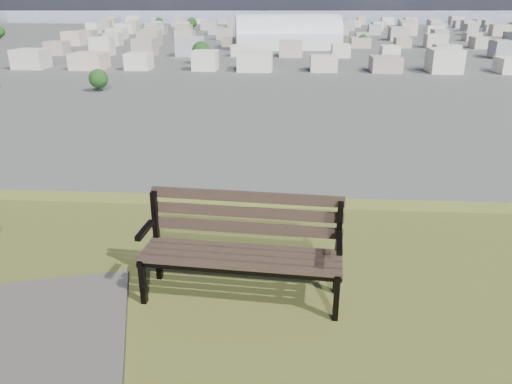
{
  "coord_description": "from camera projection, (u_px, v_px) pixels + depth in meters",
  "views": [
    {
      "loc": [
        -0.38,
        -2.23,
        27.68
      ],
      "look_at": [
        -0.81,
        3.79,
        25.3
      ],
      "focal_mm": 35.0,
      "sensor_mm": 36.0,
      "label": 1
    }
  ],
  "objects": [
    {
      "name": "city_trees",
      "position": [
        251.0,
        36.0,
        308.22
      ],
      "size": [
        406.52,
        387.2,
        9.98
      ],
      "color": "#34201A",
      "rests_on": "ground"
    },
    {
      "name": "arena",
      "position": [
        287.0,
        38.0,
        278.64
      ],
      "size": [
        60.64,
        32.67,
        24.34
      ],
      "rotation": [
        0.0,
        0.0,
        0.15
      ],
      "color": "silver",
      "rests_on": "ground"
    },
    {
      "name": "city_blocks",
      "position": [
        293.0,
        30.0,
        376.99
      ],
      "size": [
        395.0,
        361.0,
        7.0
      ],
      "color": "beige",
      "rests_on": "ground"
    },
    {
      "name": "bay_water",
      "position": [
        294.0,
        13.0,
        847.48
      ],
      "size": [
        2400.0,
        700.0,
        0.12
      ],
      "primitive_type": "cube",
      "color": "#8A98B0",
      "rests_on": "ground"
    },
    {
      "name": "park_bench",
      "position": [
        243.0,
        242.0,
        4.64
      ],
      "size": [
        1.89,
        0.73,
        0.97
      ],
      "rotation": [
        0.0,
        0.0,
        -0.08
      ],
      "color": "#3D2D23",
      "rests_on": "hilltop_mesa"
    }
  ]
}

